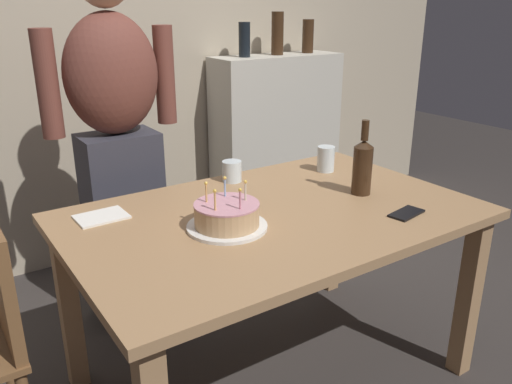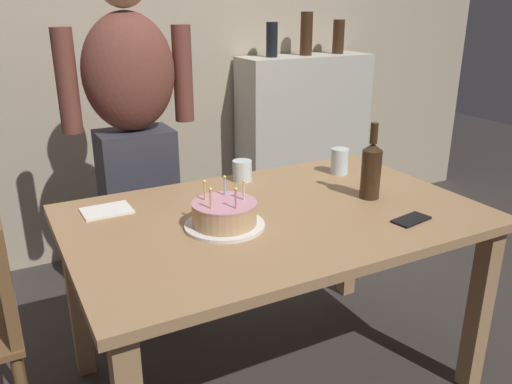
{
  "view_description": "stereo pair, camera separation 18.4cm",
  "coord_description": "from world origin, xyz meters",
  "px_view_note": "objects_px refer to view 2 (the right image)",
  "views": [
    {
      "loc": [
        -1.05,
        -1.44,
        1.47
      ],
      "look_at": [
        -0.09,
        -0.01,
        0.84
      ],
      "focal_mm": 36.58,
      "sensor_mm": 36.0,
      "label": 1
    },
    {
      "loc": [
        -0.9,
        -1.54,
        1.47
      ],
      "look_at": [
        -0.09,
        -0.01,
        0.84
      ],
      "focal_mm": 36.58,
      "sensor_mm": 36.0,
      "label": 2
    }
  ],
  "objects_px": {
    "cell_phone": "(411,220)",
    "water_glass_far": "(242,171)",
    "birthday_cake": "(224,215)",
    "person_man_bearded": "(134,140)",
    "wine_bottle": "(371,169)",
    "napkin_stack": "(107,211)",
    "water_glass_near": "(340,161)"
  },
  "relations": [
    {
      "from": "birthday_cake",
      "to": "person_man_bearded",
      "type": "bearing_deg",
      "value": 95.67
    },
    {
      "from": "wine_bottle",
      "to": "person_man_bearded",
      "type": "relative_size",
      "value": 0.18
    },
    {
      "from": "napkin_stack",
      "to": "wine_bottle",
      "type": "bearing_deg",
      "value": -19.45
    },
    {
      "from": "person_man_bearded",
      "to": "birthday_cake",
      "type": "bearing_deg",
      "value": 95.67
    },
    {
      "from": "cell_phone",
      "to": "water_glass_far",
      "type": "bearing_deg",
      "value": 105.97
    },
    {
      "from": "birthday_cake",
      "to": "napkin_stack",
      "type": "height_order",
      "value": "birthday_cake"
    },
    {
      "from": "birthday_cake",
      "to": "person_man_bearded",
      "type": "height_order",
      "value": "person_man_bearded"
    },
    {
      "from": "water_glass_far",
      "to": "cell_phone",
      "type": "relative_size",
      "value": 0.63
    },
    {
      "from": "birthday_cake",
      "to": "person_man_bearded",
      "type": "distance_m",
      "value": 0.82
    },
    {
      "from": "water_glass_near",
      "to": "person_man_bearded",
      "type": "bearing_deg",
      "value": 147.06
    },
    {
      "from": "wine_bottle",
      "to": "water_glass_far",
      "type": "bearing_deg",
      "value": 129.83
    },
    {
      "from": "birthday_cake",
      "to": "wine_bottle",
      "type": "height_order",
      "value": "wine_bottle"
    },
    {
      "from": "napkin_stack",
      "to": "person_man_bearded",
      "type": "bearing_deg",
      "value": 62.6
    },
    {
      "from": "wine_bottle",
      "to": "cell_phone",
      "type": "xyz_separation_m",
      "value": [
        -0.02,
        -0.25,
        -0.11
      ]
    },
    {
      "from": "birthday_cake",
      "to": "water_glass_near",
      "type": "bearing_deg",
      "value": 22.99
    },
    {
      "from": "water_glass_far",
      "to": "napkin_stack",
      "type": "height_order",
      "value": "water_glass_far"
    },
    {
      "from": "wine_bottle",
      "to": "person_man_bearded",
      "type": "height_order",
      "value": "person_man_bearded"
    },
    {
      "from": "water_glass_far",
      "to": "napkin_stack",
      "type": "bearing_deg",
      "value": -172.0
    },
    {
      "from": "birthday_cake",
      "to": "water_glass_far",
      "type": "relative_size",
      "value": 3.09
    },
    {
      "from": "birthday_cake",
      "to": "water_glass_far",
      "type": "height_order",
      "value": "birthday_cake"
    },
    {
      "from": "birthday_cake",
      "to": "water_glass_near",
      "type": "height_order",
      "value": "birthday_cake"
    },
    {
      "from": "wine_bottle",
      "to": "napkin_stack",
      "type": "bearing_deg",
      "value": 160.55
    },
    {
      "from": "water_glass_near",
      "to": "cell_phone",
      "type": "xyz_separation_m",
      "value": [
        -0.1,
        -0.56,
        -0.05
      ]
    },
    {
      "from": "birthday_cake",
      "to": "person_man_bearded",
      "type": "xyz_separation_m",
      "value": [
        -0.08,
        0.81,
        0.09
      ]
    },
    {
      "from": "birthday_cake",
      "to": "wine_bottle",
      "type": "distance_m",
      "value": 0.63
    },
    {
      "from": "water_glass_far",
      "to": "napkin_stack",
      "type": "distance_m",
      "value": 0.61
    },
    {
      "from": "water_glass_near",
      "to": "napkin_stack",
      "type": "xyz_separation_m",
      "value": [
        -1.04,
        0.03,
        -0.05
      ]
    },
    {
      "from": "water_glass_near",
      "to": "napkin_stack",
      "type": "bearing_deg",
      "value": 178.27
    },
    {
      "from": "water_glass_far",
      "to": "wine_bottle",
      "type": "relative_size",
      "value": 0.3
    },
    {
      "from": "person_man_bearded",
      "to": "wine_bottle",
      "type": "bearing_deg",
      "value": 130.94
    },
    {
      "from": "napkin_stack",
      "to": "person_man_bearded",
      "type": "distance_m",
      "value": 0.56
    },
    {
      "from": "cell_phone",
      "to": "birthday_cake",
      "type": "bearing_deg",
      "value": 146.55
    }
  ]
}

